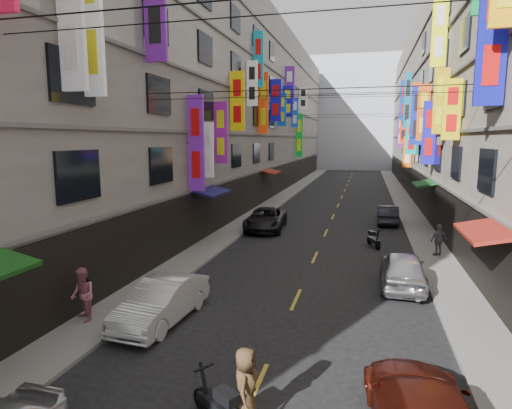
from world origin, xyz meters
The scene contains 18 objects.
sidewalk_left centered at (-6.00, 42.00, 0.06)m, with size 2.00×90.00×0.12m, color slate.
sidewalk_right centered at (6.00, 42.00, 0.06)m, with size 2.00×90.00×0.12m, color slate.
building_row_left centered at (-11.99, 42.00, 9.49)m, with size 10.14×90.00×19.00m.
building_row_right centered at (11.99, 42.00, 9.49)m, with size 10.14×90.00×19.00m.
haze_block centered at (0.00, 92.00, 11.00)m, with size 18.00×8.00×22.00m, color #ACB2C0.
shop_signage centered at (-0.08, 35.03, 9.17)m, with size 14.00×55.00×11.60m.
street_awnings centered at (-1.26, 26.00, 3.00)m, with size 13.99×35.20×0.41m.
overhead_cables centered at (0.00, 30.00, 8.80)m, with size 14.00×38.04×1.24m.
lane_markings centered at (0.00, 39.00, 0.00)m, with size 0.12×80.20×0.01m.
scooter_crossing centered at (-0.41, 10.48, 0.44)m, with size 1.57×1.09×1.14m.
scooter_far_right centered at (2.93, 27.03, 0.44)m, with size 0.79×1.74×1.14m.
car_left_mid centered at (-4.00, 14.91, 0.71)m, with size 1.50×4.31×1.42m, color silver.
car_left_far centered at (-4.00, 29.97, 0.72)m, with size 2.39×5.19×1.44m, color black.
car_right_mid centered at (4.00, 20.47, 0.75)m, with size 1.77×4.39×1.50m, color #B6B6BB.
car_right_far centered at (4.00, 34.22, 0.66)m, with size 1.40×4.01×1.32m, color #25252D.
pedestrian_lfar centered at (-6.39, 14.08, 1.01)m, with size 0.86×0.59×1.77m, color #C0657D.
pedestrian_rfar centered at (6.11, 25.52, 0.94)m, with size 0.96×0.54×1.63m, color slate.
pedestrian_crossing centered at (0.11, 10.63, 0.86)m, with size 0.84×0.57×1.71m, color #49341D.
Camera 1 is at (2.40, 2.63, 6.01)m, focal length 30.00 mm.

